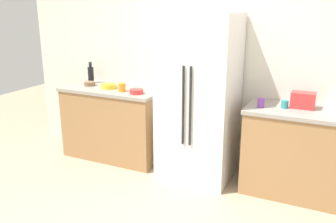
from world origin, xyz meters
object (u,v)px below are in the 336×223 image
Objects in this scene: bottle_a at (91,74)px; cup_b at (122,87)px; bowl_a at (90,84)px; bowl_b at (109,86)px; bowl_c at (136,91)px; cup_a at (261,103)px; cup_c at (285,104)px; toaster at (303,100)px; refrigerator at (199,98)px.

bottle_a is 2.74× the size of cup_b.
bowl_b reaches higher than bowl_a.
bottle_a reaches higher than cup_b.
bowl_c is at bearing -17.63° from bottle_a.
bottle_a is 1.48× the size of bowl_b.
cup_b is at bearing 174.40° from bowl_c.
bowl_c is (-1.47, -0.04, -0.02)m from cup_a.
bowl_c is (-1.69, -0.11, -0.01)m from cup_c.
cup_a is 0.66× the size of bowl_a.
cup_b is 0.73× the size of bowl_a.
bottle_a is at bearing 178.20° from toaster.
toaster reaches higher than cup_b.
cup_b is 0.22m from bowl_c.
bowl_c is at bearing -11.70° from bowl_b.
cup_a is at bearing -2.91° from refrigerator.
cup_c reaches higher than bowl_c.
cup_b is 0.54× the size of bowl_b.
cup_c is (0.92, 0.04, 0.03)m from refrigerator.
cup_b reaches higher than bowl_b.
bottle_a reaches higher than bowl_b.
refrigerator is 9.74× the size of bowl_b.
bowl_a is at bearing 171.08° from bowl_c.
cup_c is (2.57, -0.17, -0.08)m from bottle_a.
bowl_a is at bearing -59.33° from bottle_a.
bowl_a is at bearing 169.82° from cup_b.
toaster is at bearing 25.82° from cup_c.
cup_b is at bearing -177.30° from cup_c.
refrigerator is 1.66m from bottle_a.
refrigerator is at bearing 5.36° from bowl_c.
refrigerator reaches higher than cup_b.
refrigerator reaches higher than cup_a.
bottle_a is at bearing 172.88° from refrigerator.
bottle_a reaches higher than bowl_c.
cup_c is at bearing 2.43° from refrigerator.
cup_a reaches higher than bowl_c.
bottle_a is 2.35m from cup_a.
cup_b is (-2.08, -0.17, -0.03)m from toaster.
refrigerator is 11.32× the size of bowl_c.
toaster is 0.83× the size of bottle_a.
cup_c is 0.57× the size of bowl_a.
bowl_a is 0.86× the size of bowl_c.
bowl_c is (-1.86, -0.19, -0.05)m from toaster.
bowl_a is (-1.55, 0.05, 0.02)m from refrigerator.
cup_a is 1.93m from bowl_b.
toaster reaches higher than bowl_b.
refrigerator is 0.77m from bowl_c.
bowl_c is at bearing -176.23° from cup_c.
refrigerator reaches higher than bowl_b.
bowl_a is 0.79m from bowl_c.
bowl_c is (-0.77, -0.07, 0.02)m from refrigerator.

